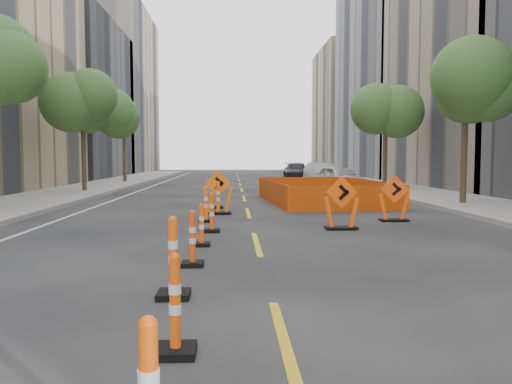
{
  "coord_description": "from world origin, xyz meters",
  "views": [
    {
      "loc": [
        -0.53,
        -6.87,
        1.91
      ],
      "look_at": [
        0.02,
        4.66,
        1.1
      ],
      "focal_mm": 35.0,
      "sensor_mm": 36.0,
      "label": 1
    }
  ],
  "objects": [
    {
      "name": "ground_plane",
      "position": [
        0.0,
        0.0,
        0.0
      ],
      "size": [
        140.0,
        140.0,
        0.0
      ],
      "primitive_type": "plane",
      "color": "black"
    },
    {
      "name": "sidewalk_left",
      "position": [
        -9.0,
        12.0,
        0.07
      ],
      "size": [
        4.0,
        90.0,
        0.15
      ],
      "primitive_type": "cube",
      "color": "gray",
      "rests_on": "ground"
    },
    {
      "name": "sidewalk_right",
      "position": [
        9.0,
        12.0,
        0.07
      ],
      "size": [
        4.0,
        90.0,
        0.15
      ],
      "primitive_type": "cube",
      "color": "gray",
      "rests_on": "ground"
    },
    {
      "name": "bld_left_d",
      "position": [
        -17.0,
        39.2,
        7.0
      ],
      "size": [
        12.0,
        16.0,
        14.0
      ],
      "primitive_type": "cube",
      "color": "#4C4C51",
      "rests_on": "ground"
    },
    {
      "name": "bld_left_e",
      "position": [
        -17.0,
        55.6,
        10.0
      ],
      "size": [
        12.0,
        20.0,
        20.0
      ],
      "primitive_type": "cube",
      "color": "gray",
      "rests_on": "ground"
    },
    {
      "name": "bld_right_d",
      "position": [
        17.0,
        40.2,
        10.0
      ],
      "size": [
        12.0,
        18.0,
        20.0
      ],
      "primitive_type": "cube",
      "color": "gray",
      "rests_on": "ground"
    },
    {
      "name": "bld_right_e",
      "position": [
        17.0,
        58.6,
        8.0
      ],
      "size": [
        12.0,
        14.0,
        16.0
      ],
      "primitive_type": "cube",
      "color": "tan",
      "rests_on": "ground"
    },
    {
      "name": "tree_l_c",
      "position": [
        -8.4,
        20.0,
        4.53
      ],
      "size": [
        2.8,
        2.8,
        5.95
      ],
      "color": "#382B1E",
      "rests_on": "ground"
    },
    {
      "name": "tree_l_d",
      "position": [
        -8.4,
        30.0,
        4.53
      ],
      "size": [
        2.8,
        2.8,
        5.95
      ],
      "color": "#382B1E",
      "rests_on": "ground"
    },
    {
      "name": "tree_r_b",
      "position": [
        8.4,
        12.0,
        4.53
      ],
      "size": [
        2.8,
        2.8,
        5.95
      ],
      "color": "#382B1E",
      "rests_on": "ground"
    },
    {
      "name": "tree_r_c",
      "position": [
        8.4,
        22.0,
        4.53
      ],
      "size": [
        2.8,
        2.8,
        5.95
      ],
      "color": "#382B1E",
      "rests_on": "ground"
    },
    {
      "name": "channelizer_1",
      "position": [
        -1.08,
        -2.14,
        0.5
      ],
      "size": [
        0.39,
        0.39,
        0.99
      ],
      "primitive_type": null,
      "color": "#E24C09",
      "rests_on": "ground"
    },
    {
      "name": "channelizer_2",
      "position": [
        -1.33,
        -0.17,
        0.56
      ],
      "size": [
        0.44,
        0.44,
        1.12
      ],
      "primitive_type": null,
      "color": "#F0570A",
      "rests_on": "ground"
    },
    {
      "name": "channelizer_3",
      "position": [
        -1.23,
        1.81,
        0.49
      ],
      "size": [
        0.39,
        0.39,
        0.99
      ],
      "primitive_type": null,
      "color": "#E84009",
      "rests_on": "ground"
    },
    {
      "name": "channelizer_4",
      "position": [
        -1.2,
        3.78,
        0.46
      ],
      "size": [
        0.36,
        0.36,
        0.91
      ],
      "primitive_type": null,
      "color": "#F9500A",
      "rests_on": "ground"
    },
    {
      "name": "channelizer_5",
      "position": [
        -1.06,
        5.76,
        0.51
      ],
      "size": [
        0.4,
        0.4,
        1.02
      ],
      "primitive_type": null,
      "color": "#E74709",
      "rests_on": "ground"
    },
    {
      "name": "channelizer_6",
      "position": [
        -1.31,
        7.74,
        0.53
      ],
      "size": [
        0.42,
        0.42,
        1.06
      ],
      "primitive_type": null,
      "color": "#FC620A",
      "rests_on": "ground"
    },
    {
      "name": "channelizer_7",
      "position": [
        -1.01,
        9.71,
        0.56
      ],
      "size": [
        0.44,
        0.44,
        1.11
      ],
      "primitive_type": null,
      "color": "#EC5509",
      "rests_on": "ground"
    },
    {
      "name": "channelizer_8",
      "position": [
        -1.08,
        11.69,
        0.52
      ],
      "size": [
        0.41,
        0.41,
        1.05
      ],
      "primitive_type": null,
      "color": "orange",
      "rests_on": "ground"
    },
    {
      "name": "chevron_sign_left",
      "position": [
        -1.02,
        9.82,
        0.74
      ],
      "size": [
        1.04,
        0.69,
        1.48
      ],
      "primitive_type": null,
      "rotation": [
        0.0,
        0.0,
        -0.11
      ],
      "color": "#EC6109",
      "rests_on": "ground"
    },
    {
      "name": "chevron_sign_center",
      "position": [
        2.34,
        6.1,
        0.71
      ],
      "size": [
        1.01,
        0.7,
        1.41
      ],
      "primitive_type": null,
      "rotation": [
        0.0,
        0.0,
        0.15
      ],
      "color": "#FF500A",
      "rests_on": "ground"
    },
    {
      "name": "chevron_sign_right",
      "position": [
        4.28,
        7.69,
        0.69
      ],
      "size": [
        1.06,
        0.87,
        1.37
      ],
      "primitive_type": null,
      "rotation": [
        0.0,
        0.0,
        -0.41
      ],
      "color": "#FF460A",
      "rests_on": "ground"
    },
    {
      "name": "safety_fence",
      "position": [
        3.26,
        14.03,
        0.46
      ],
      "size": [
        4.93,
        7.73,
        0.93
      ],
      "primitive_type": null,
      "rotation": [
        0.0,
        0.0,
        0.08
      ],
      "color": "#E7490C",
      "rests_on": "ground"
    },
    {
      "name": "parked_car_near",
      "position": [
        5.65,
        21.86,
        0.72
      ],
      "size": [
        2.86,
        4.56,
        1.45
      ],
      "primitive_type": "imported",
      "rotation": [
        0.0,
        0.0,
        0.29
      ],
      "color": "silver",
      "rests_on": "ground"
    },
    {
      "name": "parked_car_mid",
      "position": [
        5.59,
        26.91,
        0.77
      ],
      "size": [
        2.0,
        4.78,
        1.54
      ],
      "primitive_type": "imported",
      "rotation": [
        0.0,
        0.0,
        0.08
      ],
      "color": "#9A999E",
      "rests_on": "ground"
    },
    {
      "name": "parked_car_far",
      "position": [
        4.79,
        34.62,
        0.72
      ],
      "size": [
        2.29,
        5.05,
        1.44
      ],
      "primitive_type": "imported",
      "rotation": [
        0.0,
        0.0,
        -0.06
      ],
      "color": "black",
      "rests_on": "ground"
    }
  ]
}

